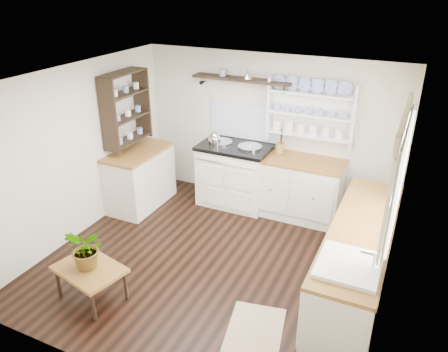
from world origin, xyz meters
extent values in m
cube|color=black|center=(0.00, 0.00, 0.00)|extent=(4.00, 3.80, 0.01)
cube|color=beige|center=(0.00, 1.90, 1.15)|extent=(4.00, 0.02, 2.30)
cube|color=beige|center=(2.00, 0.00, 1.15)|extent=(0.02, 3.80, 2.30)
cube|color=beige|center=(-2.00, 0.00, 1.15)|extent=(0.02, 3.80, 2.30)
cube|color=white|center=(0.00, 0.00, 2.30)|extent=(4.00, 3.80, 0.01)
cube|color=white|center=(1.96, 0.15, 1.50)|extent=(0.04, 1.40, 1.00)
cube|color=white|center=(1.94, 0.15, 1.50)|extent=(0.02, 1.50, 1.10)
cube|color=beige|center=(1.92, 0.15, 2.08)|extent=(0.04, 1.55, 0.18)
cube|color=white|center=(-0.40, 1.57, 0.46)|extent=(1.04, 0.68, 0.92)
cube|color=black|center=(-0.40, 1.57, 0.94)|extent=(1.08, 0.72, 0.05)
cylinder|color=silver|center=(-0.64, 1.57, 0.98)|extent=(0.35, 0.35, 0.03)
cylinder|color=silver|center=(-0.16, 1.57, 0.98)|extent=(0.35, 0.35, 0.03)
cylinder|color=silver|center=(-0.40, 1.19, 0.81)|extent=(0.94, 0.02, 0.02)
cube|color=beige|center=(0.60, 1.60, 0.44)|extent=(1.25, 0.60, 0.88)
cube|color=brown|center=(0.60, 1.60, 0.88)|extent=(1.27, 0.63, 0.04)
cube|color=beige|center=(1.70, 0.10, 0.44)|extent=(0.60, 2.40, 0.88)
cube|color=brown|center=(1.70, 0.10, 0.88)|extent=(0.62, 2.43, 0.04)
cube|color=white|center=(1.70, -0.65, 0.80)|extent=(0.55, 0.60, 0.28)
cylinder|color=silver|center=(1.90, -0.65, 1.00)|extent=(0.02, 0.02, 0.22)
cube|color=beige|center=(-1.70, 0.90, 0.44)|extent=(0.60, 1.10, 0.88)
cube|color=brown|center=(-1.70, 0.90, 0.88)|extent=(0.62, 1.13, 0.04)
cube|color=white|center=(0.65, 1.88, 1.55)|extent=(1.20, 0.03, 0.90)
cube|color=white|center=(0.65, 1.79, 1.55)|extent=(1.20, 0.22, 0.02)
cylinder|color=navy|center=(0.65, 1.80, 1.82)|extent=(0.20, 0.02, 0.20)
cube|color=black|center=(-0.40, 1.77, 1.92)|extent=(1.50, 0.24, 0.04)
cone|color=black|center=(-1.05, 1.84, 1.81)|extent=(0.06, 0.20, 0.06)
cone|color=black|center=(0.25, 1.84, 1.81)|extent=(0.06, 0.20, 0.06)
cube|color=black|center=(-1.84, 0.90, 1.55)|extent=(0.28, 0.80, 1.05)
cylinder|color=brown|center=(0.27, 1.68, 0.99)|extent=(0.13, 0.13, 0.15)
cube|color=brown|center=(-0.93, -1.16, 0.38)|extent=(0.84, 0.68, 0.04)
cylinder|color=black|center=(-1.29, -1.29, 0.18)|extent=(0.04, 0.04, 0.36)
cylinder|color=black|center=(-1.19, -0.88, 0.18)|extent=(0.04, 0.04, 0.36)
cylinder|color=black|center=(-0.67, -1.44, 0.18)|extent=(0.04, 0.04, 0.36)
cylinder|color=black|center=(-0.57, -1.02, 0.18)|extent=(0.04, 0.04, 0.36)
imported|color=#3F7233|center=(-0.93, -1.16, 0.64)|extent=(0.56, 0.53, 0.48)
cube|color=#9C835A|center=(0.92, -0.92, 0.01)|extent=(0.70, 0.94, 0.02)
camera|label=1|loc=(2.05, -4.05, 3.31)|focal=35.00mm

